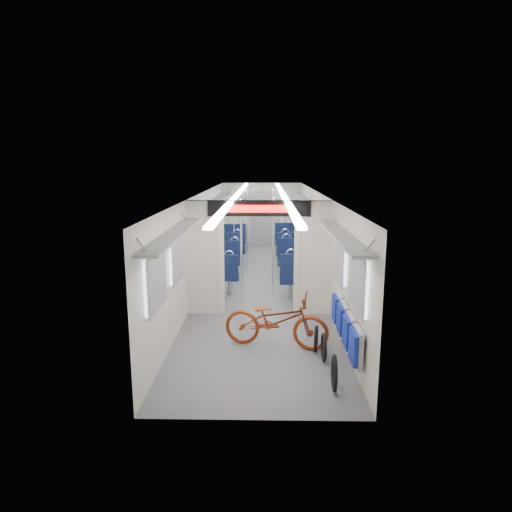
# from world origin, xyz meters

# --- Properties ---
(carriage) EXTENTS (12.00, 12.02, 2.31)m
(carriage) POSITION_xyz_m (0.00, -0.27, 1.50)
(carriage) COLOR #515456
(carriage) RESTS_ON ground
(bicycle) EXTENTS (1.85, 0.98, 0.92)m
(bicycle) POSITION_xyz_m (0.31, -3.76, 0.46)
(bicycle) COLOR maroon
(bicycle) RESTS_ON ground
(flip_bench) EXTENTS (0.12, 2.10, 0.51)m
(flip_bench) POSITION_xyz_m (1.35, -4.31, 0.58)
(flip_bench) COLOR gray
(flip_bench) RESTS_ON carriage
(bike_hoop_a) EXTENTS (0.08, 0.50, 0.50)m
(bike_hoop_a) POSITION_xyz_m (1.06, -5.25, 0.23)
(bike_hoop_a) COLOR black
(bike_hoop_a) RESTS_ON ground
(bike_hoop_b) EXTENTS (0.05, 0.45, 0.45)m
(bike_hoop_b) POSITION_xyz_m (1.03, -4.32, 0.20)
(bike_hoop_b) COLOR black
(bike_hoop_b) RESTS_ON ground
(bike_hoop_c) EXTENTS (0.12, 0.44, 0.44)m
(bike_hoop_c) POSITION_xyz_m (0.95, -3.95, 0.19)
(bike_hoop_c) COLOR black
(bike_hoop_c) RESTS_ON ground
(seat_bay_near_left) EXTENTS (0.89, 2.00, 1.08)m
(seat_bay_near_left) POSITION_xyz_m (-0.93, 0.16, 0.53)
(seat_bay_near_left) COLOR #0C1636
(seat_bay_near_left) RESTS_ON ground
(seat_bay_near_right) EXTENTS (0.96, 2.29, 1.17)m
(seat_bay_near_right) POSITION_xyz_m (0.93, 0.02, 0.57)
(seat_bay_near_right) COLOR #0C1636
(seat_bay_near_right) RESTS_ON ground
(seat_bay_far_left) EXTENTS (0.91, 2.08, 1.10)m
(seat_bay_far_left) POSITION_xyz_m (-0.93, 3.35, 0.54)
(seat_bay_far_left) COLOR #0C1636
(seat_bay_far_left) RESTS_ON ground
(seat_bay_far_right) EXTENTS (0.96, 2.30, 1.17)m
(seat_bay_far_right) POSITION_xyz_m (0.93, 3.15, 0.57)
(seat_bay_far_right) COLOR #0C1636
(seat_bay_far_right) RESTS_ON ground
(stanchion_near_left) EXTENTS (0.04, 0.04, 2.30)m
(stanchion_near_left) POSITION_xyz_m (-0.38, -1.53, 1.15)
(stanchion_near_left) COLOR silver
(stanchion_near_left) RESTS_ON ground
(stanchion_near_right) EXTENTS (0.04, 0.04, 2.30)m
(stanchion_near_right) POSITION_xyz_m (0.29, -1.13, 1.15)
(stanchion_near_right) COLOR silver
(stanchion_near_right) RESTS_ON ground
(stanchion_far_left) EXTENTS (0.04, 0.04, 2.30)m
(stanchion_far_left) POSITION_xyz_m (-0.40, 1.68, 1.15)
(stanchion_far_left) COLOR silver
(stanchion_far_left) RESTS_ON ground
(stanchion_far_right) EXTENTS (0.04, 0.04, 2.30)m
(stanchion_far_right) POSITION_xyz_m (0.34, 2.02, 1.15)
(stanchion_far_right) COLOR silver
(stanchion_far_right) RESTS_ON ground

